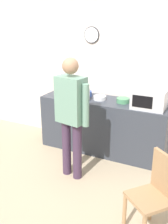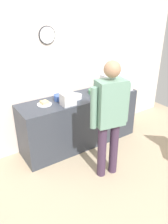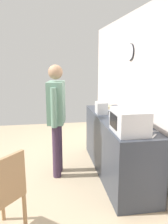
% 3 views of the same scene
% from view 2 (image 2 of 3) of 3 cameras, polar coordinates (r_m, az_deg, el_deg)
% --- Properties ---
extents(ground_plane, '(6.00, 6.00, 0.00)m').
position_cam_2_polar(ground_plane, '(3.46, 7.26, -18.09)').
color(ground_plane, tan).
extents(back_wall, '(5.40, 0.13, 2.60)m').
position_cam_2_polar(back_wall, '(3.99, -6.84, 9.77)').
color(back_wall, silver).
rests_on(back_wall, ground_plane).
extents(kitchen_counter, '(2.18, 0.62, 0.93)m').
position_cam_2_polar(kitchen_counter, '(4.09, -1.07, -2.27)').
color(kitchen_counter, '#333842').
rests_on(kitchen_counter, ground_plane).
extents(microwave, '(0.50, 0.39, 0.30)m').
position_cam_2_polar(microwave, '(4.21, 8.37, 7.42)').
color(microwave, silver).
rests_on(microwave, kitchen_counter).
extents(sandwich_plate, '(0.23, 0.23, 0.07)m').
position_cam_2_polar(sandwich_plate, '(3.64, -10.08, 2.15)').
color(sandwich_plate, white).
rests_on(sandwich_plate, kitchen_counter).
extents(salad_bowl, '(0.21, 0.21, 0.07)m').
position_cam_2_polar(salad_bowl, '(3.83, -2.11, 3.96)').
color(salad_bowl, white).
rests_on(salad_bowl, kitchen_counter).
extents(cereal_bowl, '(0.21, 0.21, 0.07)m').
position_cam_2_polar(cereal_bowl, '(4.06, 2.61, 5.26)').
color(cereal_bowl, '#4C8E60').
rests_on(cereal_bowl, kitchen_counter).
extents(mixing_bowl, '(0.17, 0.17, 0.09)m').
position_cam_2_polar(mixing_bowl, '(3.77, -6.43, 3.67)').
color(mixing_bowl, '#33519E').
rests_on(mixing_bowl, kitchen_counter).
extents(toaster, '(0.22, 0.18, 0.20)m').
position_cam_2_polar(toaster, '(3.55, -4.11, 3.27)').
color(toaster, silver).
rests_on(toaster, kitchen_counter).
extents(fork_utensil, '(0.05, 0.17, 0.01)m').
position_cam_2_polar(fork_utensil, '(4.48, 5.54, 6.70)').
color(fork_utensil, silver).
rests_on(fork_utensil, kitchen_counter).
extents(spoon_utensil, '(0.14, 0.13, 0.01)m').
position_cam_2_polar(spoon_utensil, '(4.55, 7.96, 6.88)').
color(spoon_utensil, silver).
rests_on(spoon_utensil, kitchen_counter).
extents(person_standing, '(0.58, 0.31, 1.76)m').
position_cam_2_polar(person_standing, '(3.09, 6.62, -0.40)').
color(person_standing, '#3E2B43').
rests_on(person_standing, ground_plane).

